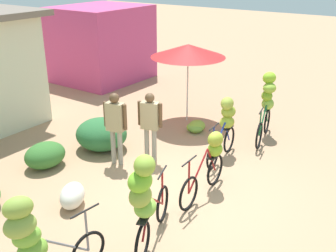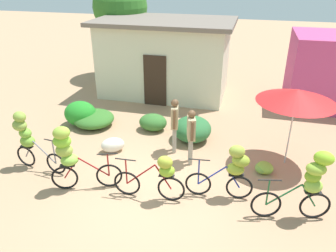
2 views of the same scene
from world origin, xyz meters
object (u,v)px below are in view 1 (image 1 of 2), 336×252
at_px(bicycle_by_shop, 226,123).
at_px(person_vendor, 150,120).
at_px(banana_pile_on_ground, 196,127).
at_px(person_bystander, 115,121).
at_px(bicycle_near_pile, 145,196).
at_px(market_umbrella, 188,51).
at_px(bicycle_leftmost, 33,240).
at_px(bicycle_rightmost, 267,100).
at_px(shop_pink, 102,44).
at_px(produce_sack, 72,196).
at_px(bicycle_center_loaded, 210,160).

height_order(bicycle_by_shop, person_vendor, person_vendor).
height_order(banana_pile_on_ground, person_bystander, person_bystander).
bearing_deg(bicycle_near_pile, market_umbrella, 26.25).
distance_m(bicycle_by_shop, banana_pile_on_ground, 1.66).
bearing_deg(bicycle_near_pile, banana_pile_on_ground, 22.44).
relative_size(bicycle_leftmost, banana_pile_on_ground, 2.72).
distance_m(bicycle_leftmost, bicycle_rightmost, 7.01).
bearing_deg(banana_pile_on_ground, person_vendor, -179.70).
distance_m(bicycle_near_pile, person_bystander, 3.13).
relative_size(person_vendor, person_bystander, 0.97).
height_order(bicycle_leftmost, person_vendor, bicycle_leftmost).
bearing_deg(shop_pink, bicycle_rightmost, -102.75).
bearing_deg(person_vendor, bicycle_by_shop, -46.45).
xyz_separation_m(market_umbrella, bicycle_by_shop, (-1.40, -1.94, -1.20)).
xyz_separation_m(banana_pile_on_ground, produce_sack, (-4.37, 0.03, 0.08)).
relative_size(market_umbrella, person_vendor, 1.36).
relative_size(shop_pink, bicycle_near_pile, 1.84).
bearing_deg(banana_pile_on_ground, bicycle_center_loaded, -143.61).
relative_size(shop_pink, market_umbrella, 1.45).
bearing_deg(bicycle_leftmost, market_umbrella, 16.26).
relative_size(bicycle_center_loaded, person_bystander, 1.04).
distance_m(produce_sack, person_bystander, 2.01).
bearing_deg(bicycle_by_shop, banana_pile_on_ground, 58.04).
xyz_separation_m(bicycle_rightmost, banana_pile_on_ground, (-0.82, 1.61, -0.84)).
bearing_deg(bicycle_rightmost, produce_sack, 162.56).
relative_size(bicycle_near_pile, bicycle_center_loaded, 1.00).
xyz_separation_m(bicycle_leftmost, person_bystander, (3.60, 1.81, 0.06)).
height_order(shop_pink, bicycle_leftmost, shop_pink).
relative_size(bicycle_by_shop, person_vendor, 0.99).
height_order(market_umbrella, bicycle_near_pile, market_umbrella).
distance_m(produce_sack, person_vendor, 2.49).
height_order(bicycle_center_loaded, produce_sack, bicycle_center_loaded).
distance_m(bicycle_leftmost, bicycle_by_shop, 5.39).
relative_size(bicycle_near_pile, person_bystander, 1.04).
distance_m(market_umbrella, bicycle_by_shop, 2.68).
height_order(bicycle_near_pile, person_vendor, bicycle_near_pile).
xyz_separation_m(bicycle_leftmost, bicycle_rightmost, (7.01, -0.29, 0.02)).
distance_m(bicycle_leftmost, person_vendor, 4.38).
height_order(bicycle_leftmost, bicycle_center_loaded, bicycle_leftmost).
relative_size(market_umbrella, produce_sack, 3.14).
bearing_deg(person_bystander, shop_pink, 45.81).
bearing_deg(banana_pile_on_ground, person_bystander, 169.10).
bearing_deg(person_bystander, bicycle_leftmost, -153.24).
distance_m(bicycle_rightmost, banana_pile_on_ground, 1.99).
bearing_deg(bicycle_center_loaded, bicycle_near_pile, -177.22).
xyz_separation_m(shop_pink, bicycle_near_pile, (-7.07, -7.61, -0.35)).
xyz_separation_m(produce_sack, person_vendor, (2.36, -0.04, 0.77)).
bearing_deg(bicycle_near_pile, person_bystander, 50.04).
bearing_deg(market_umbrella, person_vendor, -165.49).
bearing_deg(produce_sack, bicycle_leftmost, -143.53).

